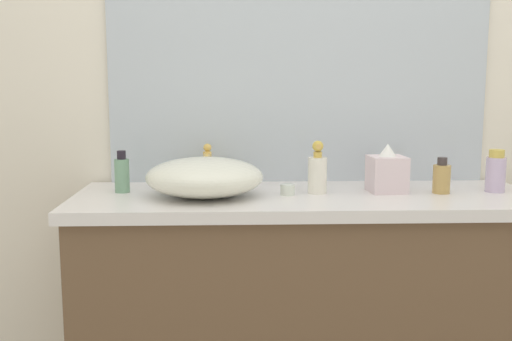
# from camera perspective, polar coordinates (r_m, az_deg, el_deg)

# --- Properties ---
(bathroom_wall_rear) EXTENTS (6.00, 0.06, 2.60)m
(bathroom_wall_rear) POSITION_cam_1_polar(r_m,az_deg,el_deg) (2.18, 6.18, 9.67)
(bathroom_wall_rear) COLOR silver
(bathroom_wall_rear) RESTS_ON ground
(vanity_counter) EXTENTS (1.47, 0.50, 0.90)m
(vanity_counter) POSITION_cam_1_polar(r_m,az_deg,el_deg) (2.04, 4.62, -14.66)
(vanity_counter) COLOR brown
(vanity_counter) RESTS_ON ground
(wall_mirror_panel) EXTENTS (1.33, 0.01, 1.20)m
(wall_mirror_panel) POSITION_cam_1_polar(r_m,az_deg,el_deg) (2.14, 4.16, 15.00)
(wall_mirror_panel) COLOR #B2BCC6
(wall_mirror_panel) RESTS_ON vanity_counter
(sink_basin) EXTENTS (0.36, 0.34, 0.12)m
(sink_basin) POSITION_cam_1_polar(r_m,az_deg,el_deg) (1.87, -4.91, -0.63)
(sink_basin) COLOR silver
(sink_basin) RESTS_ON vanity_counter
(faucet) EXTENTS (0.03, 0.15, 0.14)m
(faucet) POSITION_cam_1_polar(r_m,az_deg,el_deg) (2.04, -4.68, 0.80)
(faucet) COLOR #DDB152
(faucet) RESTS_ON vanity_counter
(soap_dispenser) EXTENTS (0.06, 0.06, 0.17)m
(soap_dispenser) POSITION_cam_1_polar(r_m,az_deg,el_deg) (1.92, 5.87, -0.11)
(soap_dispenser) COLOR white
(soap_dispenser) RESTS_ON vanity_counter
(lotion_bottle) EXTENTS (0.06, 0.06, 0.12)m
(lotion_bottle) POSITION_cam_1_polar(r_m,az_deg,el_deg) (2.01, 17.25, -0.66)
(lotion_bottle) COLOR tan
(lotion_bottle) RESTS_ON vanity_counter
(perfume_bottle) EXTENTS (0.05, 0.05, 0.14)m
(perfume_bottle) POSITION_cam_1_polar(r_m,az_deg,el_deg) (1.98, -12.64, -0.33)
(perfume_bottle) COLOR gray
(perfume_bottle) RESTS_ON vanity_counter
(spray_can) EXTENTS (0.06, 0.06, 0.14)m
(spray_can) POSITION_cam_1_polar(r_m,az_deg,el_deg) (2.09, 21.85, -0.15)
(spray_can) COLOR #C3AED0
(spray_can) RESTS_ON vanity_counter
(tissue_box) EXTENTS (0.12, 0.12, 0.16)m
(tissue_box) POSITION_cam_1_polar(r_m,az_deg,el_deg) (1.98, 12.36, -0.11)
(tissue_box) COLOR silver
(tissue_box) RESTS_ON vanity_counter
(candle_jar) EXTENTS (0.05, 0.05, 0.03)m
(candle_jar) POSITION_cam_1_polar(r_m,az_deg,el_deg) (1.89, 3.02, -1.83)
(candle_jar) COLOR silver
(candle_jar) RESTS_ON vanity_counter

